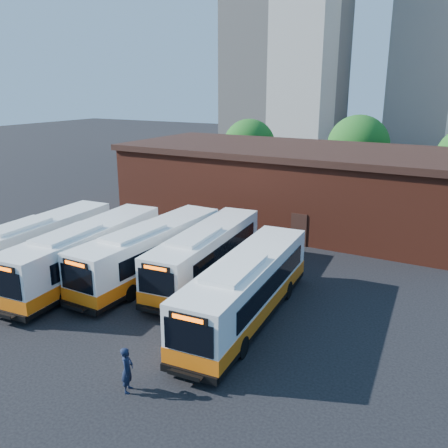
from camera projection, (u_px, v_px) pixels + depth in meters
The scene contains 10 objects.
ground at pixel (147, 313), 24.51m from camera, with size 220.00×220.00×0.00m, color black.
bus_farwest at pixel (39, 245), 30.34m from camera, with size 3.38×12.09×3.26m.
bus_west at pixel (87, 255), 28.34m from camera, with size 3.70×12.74×3.43m.
bus_midwest at pixel (151, 253), 28.70m from camera, with size 2.71×12.31×3.34m.
bus_mideast at pixel (206, 256), 28.51m from camera, with size 3.54×11.97×3.22m.
bus_east at pixel (246, 291), 23.45m from camera, with size 3.50×12.50×3.36m.
transit_worker at pixel (127, 370), 18.00m from camera, with size 0.68×0.44×1.85m, color black.
depot_building at pixel (292, 184), 40.33m from camera, with size 28.60×12.60×6.40m.
tree_west at pixel (249, 145), 54.67m from camera, with size 6.00×6.00×7.65m.
tree_mid at pixel (358, 146), 50.60m from camera, with size 6.56×6.56×8.36m.
Camera 1 is at (14.36, -17.42, 11.33)m, focal length 38.00 mm.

